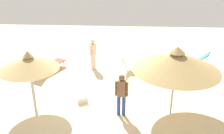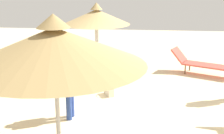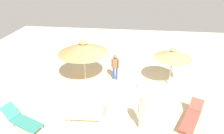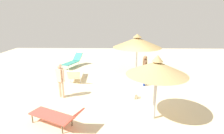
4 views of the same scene
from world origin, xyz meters
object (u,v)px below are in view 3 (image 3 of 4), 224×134
Objects in this scene: lounge_chair_near_left at (90,114)px; handbag at (140,85)px; person_standing_back at (115,66)px; person_standing_far_right at (142,110)px; lounge_chair_edge at (192,116)px; lounge_chair_near_right at (21,119)px; parasol_umbrella_far_left at (173,54)px; parasol_umbrella_front at (83,48)px.

lounge_chair_near_left reaches higher than handbag.
person_standing_back is 4.29m from person_standing_far_right.
lounge_chair_edge is 3.56m from handbag.
lounge_chair_near_left is 0.97× the size of lounge_chair_near_right.
person_standing_far_right is at bearing -158.74° from person_standing_back.
lounge_chair_edge is at bearing -85.77° from lounge_chair_near_left.
lounge_chair_edge is 1.29× the size of person_standing_far_right.
lounge_chair_edge is at bearing -76.84° from person_standing_far_right.
parasol_umbrella_far_left reaches higher than lounge_chair_near_right.
person_standing_back reaches higher than lounge_chair_edge.
person_standing_back is (3.48, 3.77, 0.54)m from lounge_chair_edge.
person_standing_far_right is at bearing -94.70° from lounge_chair_near_left.
lounge_chair_near_left is 2.35m from person_standing_far_right.
parasol_umbrella_far_left reaches higher than lounge_chair_near_left.
person_standing_back reaches higher than lounge_chair_near_right.
handbag is (3.94, -5.05, -0.31)m from lounge_chair_near_right.
handbag is at bearing -52.06° from lounge_chair_near_right.
person_standing_far_right is at bearing -82.63° from lounge_chair_near_right.
parasol_umbrella_far_left is at bearing -23.38° from person_standing_far_right.
person_standing_far_right is 3.68× the size of handbag.
parasol_umbrella_front is 5.01m from lounge_chair_near_right.
parasol_umbrella_front is 3.90m from handbag.
person_standing_far_right is (-0.52, 2.22, 0.52)m from lounge_chair_edge.
lounge_chair_near_left is (-3.58, -1.09, -1.72)m from parasol_umbrella_front.
lounge_chair_near_right reaches higher than lounge_chair_edge.
lounge_chair_edge is 1.03× the size of lounge_chair_near_right.
person_standing_far_right is (-0.19, -2.27, 0.55)m from lounge_chair_near_left.
person_standing_far_right is at bearing 156.62° from parasol_umbrella_far_left.
lounge_chair_near_left is at bearing -73.22° from lounge_chair_near_right.
parasol_umbrella_far_left is at bearing -56.17° from lounge_chair_near_right.
handbag is (-0.57, 1.68, -1.77)m from parasol_umbrella_far_left.
parasol_umbrella_far_left is at bearing -71.18° from handbag.
handbag is at bearing 38.87° from lounge_chair_edge.
lounge_chair_near_left is at bearing 169.31° from person_standing_back.
person_standing_back is at bearing 21.26° from person_standing_far_right.
lounge_chair_edge is (0.33, -4.49, 0.03)m from lounge_chair_near_left.
parasol_umbrella_front is 6.81× the size of handbag.
lounge_chair_near_right is at bearing 127.94° from handbag.
parasol_umbrella_front is 1.47× the size of lounge_chair_near_right.
parasol_umbrella_far_left is 8.23m from lounge_chair_near_right.
parasol_umbrella_far_left is at bearing 9.37° from lounge_chair_edge.
lounge_chair_edge is at bearing -120.23° from parasol_umbrella_front.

